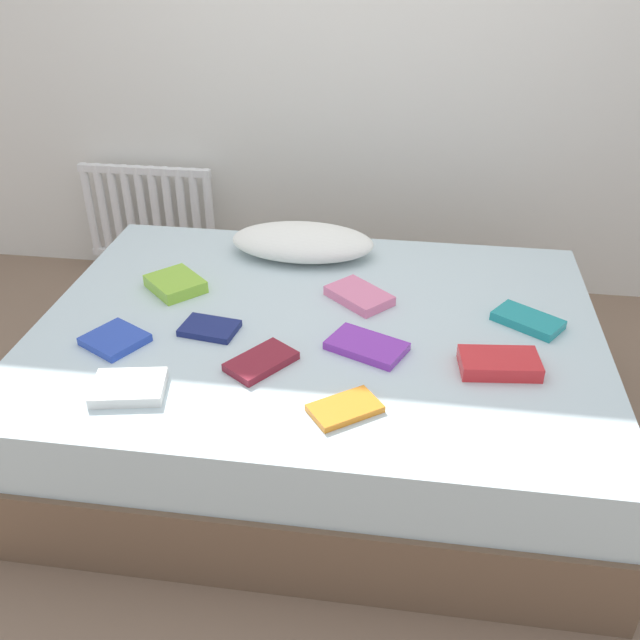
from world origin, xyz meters
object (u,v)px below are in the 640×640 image
at_px(textbook_pink, 359,296).
at_px(textbook_red, 499,363).
at_px(textbook_white, 129,388).
at_px(textbook_purple, 367,346).
at_px(radiator, 150,214).
at_px(textbook_navy, 210,328).
at_px(textbook_blue, 115,340).
at_px(pillow, 303,242).
at_px(textbook_lime, 175,284).
at_px(textbook_maroon, 261,362).
at_px(textbook_teal, 528,320).
at_px(textbook_orange, 345,408).
at_px(bed, 318,381).

relative_size(textbook_pink, textbook_red, 0.94).
bearing_deg(textbook_pink, textbook_white, -91.84).
bearing_deg(textbook_white, textbook_purple, 14.82).
distance_m(radiator, textbook_navy, 1.50).
bearing_deg(textbook_navy, textbook_blue, -149.66).
height_order(pillow, textbook_lime, pillow).
xyz_separation_m(textbook_blue, textbook_navy, (0.29, 0.12, -0.00)).
bearing_deg(textbook_pink, textbook_red, 3.49).
bearing_deg(textbook_blue, textbook_maroon, 23.21).
xyz_separation_m(textbook_white, textbook_maroon, (0.36, 0.20, -0.00)).
distance_m(pillow, textbook_maroon, 0.81).
xyz_separation_m(textbook_blue, textbook_teal, (1.38, 0.32, 0.00)).
bearing_deg(pillow, textbook_red, -44.14).
height_order(textbook_navy, textbook_teal, textbook_teal).
distance_m(textbook_orange, textbook_lime, 0.97).
xyz_separation_m(textbook_orange, textbook_navy, (-0.51, 0.37, 0.00)).
bearing_deg(textbook_maroon, textbook_teal, -30.63).
relative_size(radiator, pillow, 1.19).
bearing_deg(textbook_red, textbook_navy, 168.42).
height_order(textbook_white, textbook_red, textbook_red).
height_order(bed, textbook_purple, textbook_purple).
bearing_deg(textbook_white, textbook_orange, -10.82).
height_order(bed, textbook_navy, textbook_navy).
distance_m(textbook_navy, textbook_red, 0.97).
relative_size(textbook_lime, textbook_red, 0.81).
relative_size(textbook_pink, textbook_orange, 1.16).
height_order(textbook_blue, textbook_orange, textbook_blue).
bearing_deg(textbook_white, radiator, 97.81).
xyz_separation_m(radiator, textbook_white, (0.57, -1.68, 0.16)).
xyz_separation_m(bed, textbook_orange, (0.15, -0.48, 0.26)).
height_order(textbook_navy, textbook_red, textbook_red).
distance_m(textbook_pink, textbook_blue, 0.88).
relative_size(textbook_navy, textbook_teal, 0.82).
relative_size(textbook_lime, textbook_maroon, 0.92).
distance_m(bed, textbook_lime, 0.66).
distance_m(textbook_pink, textbook_white, 0.91).
bearing_deg(textbook_navy, textbook_purple, 4.51).
height_order(textbook_pink, textbook_navy, textbook_pink).
xyz_separation_m(textbook_purple, textbook_maroon, (-0.33, -0.14, -0.00)).
bearing_deg(textbook_lime, textbook_orange, 2.20).
xyz_separation_m(bed, textbook_blue, (-0.65, -0.23, 0.27)).
height_order(radiator, textbook_pink, radiator).
relative_size(textbook_red, textbook_maroon, 1.13).
bearing_deg(pillow, radiator, 144.12).
bearing_deg(textbook_navy, radiator, 127.04).
height_order(radiator, textbook_red, radiator).
relative_size(bed, textbook_purple, 8.04).
bearing_deg(textbook_teal, textbook_navy, -135.25).
height_order(textbook_blue, textbook_maroon, same).
height_order(textbook_teal, textbook_red, textbook_red).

